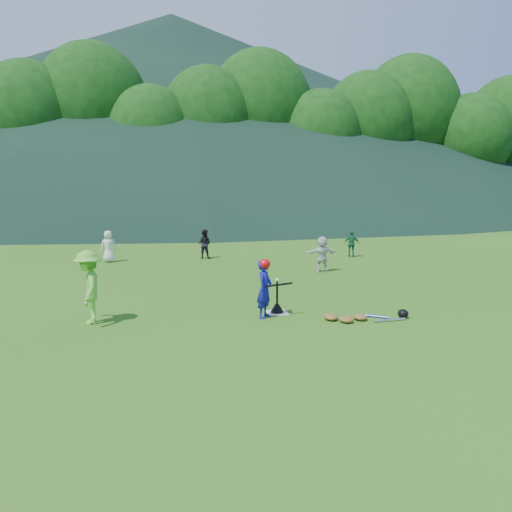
{
  "coord_description": "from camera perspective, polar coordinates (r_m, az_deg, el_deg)",
  "views": [
    {
      "loc": [
        -2.4,
        -10.35,
        2.83
      ],
      "look_at": [
        0.0,
        2.5,
        0.9
      ],
      "focal_mm": 35.0,
      "sensor_mm": 36.0,
      "label": 1
    }
  ],
  "objects": [
    {
      "name": "adult_coach",
      "position": [
        10.57,
        -18.61,
        -3.41
      ],
      "size": [
        0.65,
        1.01,
        1.5
      ],
      "primitive_type": "imported",
      "rotation": [
        0.0,
        0.0,
        -1.47
      ],
      "color": "#6DCE3C",
      "rests_on": "ground"
    },
    {
      "name": "fielder_c",
      "position": [
        19.4,
        10.88,
        1.38
      ],
      "size": [
        0.64,
        0.48,
        1.01
      ],
      "primitive_type": "imported",
      "rotation": [
        0.0,
        0.0,
        2.7
      ],
      "color": "#1C5E3E",
      "rests_on": "ground"
    },
    {
      "name": "fielder_a",
      "position": [
        18.57,
        -16.51,
        1.06
      ],
      "size": [
        0.63,
        0.48,
        1.14
      ],
      "primitive_type": "imported",
      "rotation": [
        0.0,
        0.0,
        3.38
      ],
      "color": "silver",
      "rests_on": "ground"
    },
    {
      "name": "ground",
      "position": [
        10.99,
        2.41,
        -6.53
      ],
      "size": [
        120.0,
        120.0,
        0.0
      ],
      "primitive_type": "plane",
      "color": "#2B6015",
      "rests_on": "ground"
    },
    {
      "name": "fielder_b",
      "position": [
        18.8,
        -5.93,
        1.38
      ],
      "size": [
        0.65,
        0.58,
        1.09
      ],
      "primitive_type": "imported",
      "rotation": [
        0.0,
        0.0,
        2.76
      ],
      "color": "black",
      "rests_on": "ground"
    },
    {
      "name": "outfield_fence",
      "position": [
        38.48,
        -7.03,
        5.17
      ],
      "size": [
        70.07,
        0.08,
        1.33
      ],
      "color": "gray",
      "rests_on": "ground"
    },
    {
      "name": "distant_hills",
      "position": [
        93.1,
        -14.27,
        15.67
      ],
      "size": [
        155.0,
        140.0,
        32.0
      ],
      "color": "black",
      "rests_on": "ground"
    },
    {
      "name": "baseball",
      "position": [
        10.83,
        2.44,
        -2.75
      ],
      "size": [
        0.08,
        0.08,
        0.08
      ],
      "primitive_type": "sphere",
      "color": "white",
      "rests_on": "batting_tee"
    },
    {
      "name": "batting_tee",
      "position": [
        10.96,
        2.42,
        -5.88
      ],
      "size": [
        0.3,
        0.3,
        0.68
      ],
      "color": "black",
      "rests_on": "home_plate"
    },
    {
      "name": "equipment_pile",
      "position": [
        10.65,
        11.84,
        -6.83
      ],
      "size": [
        1.8,
        0.63,
        0.19
      ],
      "color": "olive",
      "rests_on": "ground"
    },
    {
      "name": "batter_child",
      "position": [
        10.5,
        0.99,
        -3.79
      ],
      "size": [
        0.49,
        0.54,
        1.23
      ],
      "primitive_type": "imported",
      "rotation": [
        0.0,
        0.0,
        0.99
      ],
      "color": "#161597",
      "rests_on": "ground"
    },
    {
      "name": "fielder_d",
      "position": [
        16.04,
        7.55,
        0.23
      ],
      "size": [
        1.09,
        0.46,
        1.14
      ],
      "primitive_type": "imported",
      "rotation": [
        0.0,
        0.0,
        3.26
      ],
      "color": "silver",
      "rests_on": "ground"
    },
    {
      "name": "batter_gear",
      "position": [
        10.41,
        1.13,
        -1.11
      ],
      "size": [
        0.73,
        0.26,
        0.59
      ],
      "color": "red",
      "rests_on": "ground"
    },
    {
      "name": "tree_line",
      "position": [
        44.58,
        -7.43,
        15.27
      ],
      "size": [
        70.04,
        11.4,
        14.82
      ],
      "color": "#382314",
      "rests_on": "ground"
    },
    {
      "name": "home_plate",
      "position": [
        10.99,
        2.41,
        -6.48
      ],
      "size": [
        0.45,
        0.45,
        0.02
      ],
      "primitive_type": "cube",
      "color": "silver",
      "rests_on": "ground"
    }
  ]
}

